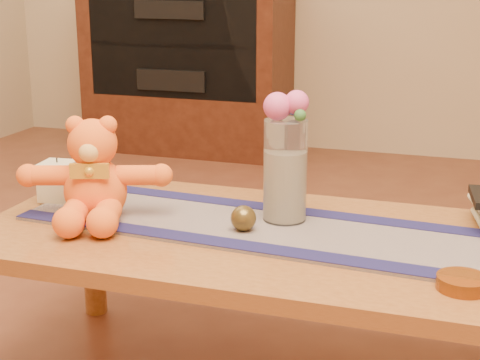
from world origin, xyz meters
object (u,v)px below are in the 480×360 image
(pillar_candle, at_px, (58,181))
(bronze_ball, at_px, (243,218))
(teddy_bear, at_px, (94,170))
(book_bottom, at_px, (478,224))
(glass_vase, at_px, (285,171))
(amber_dish, at_px, (463,283))

(pillar_candle, xyz_separation_m, bronze_ball, (0.57, -0.08, -0.02))
(teddy_bear, distance_m, book_bottom, 0.98)
(teddy_bear, bearing_deg, book_bottom, -4.61)
(glass_vase, bearing_deg, pillar_candle, -177.38)
(bronze_ball, xyz_separation_m, book_bottom, (0.55, 0.22, -0.03))
(bronze_ball, bearing_deg, amber_dish, -18.12)
(pillar_candle, distance_m, bronze_ball, 0.57)
(pillar_candle, bearing_deg, glass_vase, 2.62)
(book_bottom, bearing_deg, glass_vase, -177.45)
(bronze_ball, distance_m, amber_dish, 0.55)
(pillar_candle, height_order, book_bottom, pillar_candle)
(pillar_candle, relative_size, bronze_ball, 1.68)
(teddy_bear, distance_m, amber_dish, 0.94)
(teddy_bear, bearing_deg, pillar_candle, 131.96)
(pillar_candle, relative_size, amber_dish, 1.00)
(bronze_ball, bearing_deg, glass_vase, 56.12)
(teddy_bear, xyz_separation_m, book_bottom, (0.95, 0.24, -0.12))
(pillar_candle, xyz_separation_m, book_bottom, (1.12, 0.14, -0.05))
(teddy_bear, relative_size, bronze_ball, 5.83)
(teddy_bear, height_order, pillar_candle, teddy_bear)
(teddy_bear, bearing_deg, glass_vase, -3.62)
(glass_vase, bearing_deg, teddy_bear, -165.04)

